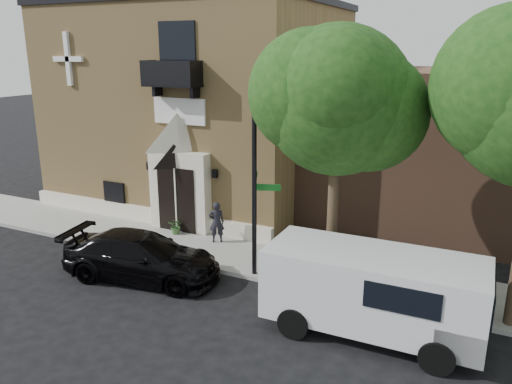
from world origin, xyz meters
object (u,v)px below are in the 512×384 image
street_sign (255,189)px  pedestrian_near (217,222)px  dumpster (441,282)px  cargo_van (381,292)px  fire_hydrant (325,276)px  black_sedan (142,256)px

street_sign → pedestrian_near: 3.73m
dumpster → street_sign: bearing=-156.0°
cargo_van → fire_hydrant: (-2.03, 1.79, -0.76)m
cargo_van → dumpster: size_ratio=2.52×
black_sedan → fire_hydrant: size_ratio=7.46×
pedestrian_near → cargo_van: bearing=120.3°
fire_hydrant → dumpster: 3.35m
black_sedan → dumpster: 9.20m
black_sedan → cargo_van: 7.69m
dumpster → pedestrian_near: pedestrian_near is taller
fire_hydrant → black_sedan: bearing=-163.1°
pedestrian_near → fire_hydrant: bearing=127.6°
black_sedan → street_sign: 4.30m
black_sedan → street_sign: size_ratio=0.92×
cargo_van → street_sign: 5.02m
cargo_van → pedestrian_near: (-6.89, 3.55, -0.31)m
black_sedan → cargo_van: (7.67, -0.07, 0.50)m
street_sign → black_sedan: bearing=-173.7°
black_sedan → dumpster: (8.94, 2.19, 0.04)m
black_sedan → street_sign: street_sign is taller
black_sedan → street_sign: (3.28, 1.63, 2.25)m
cargo_van → fire_hydrant: size_ratio=7.96×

